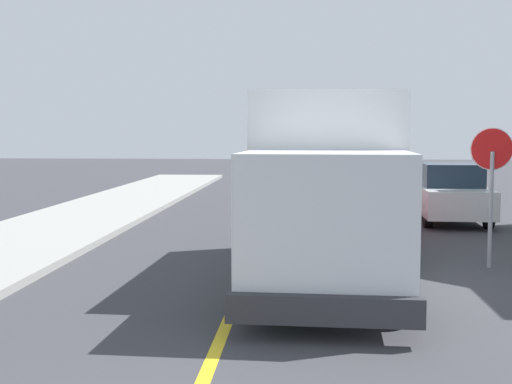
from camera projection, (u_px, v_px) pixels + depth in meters
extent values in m
cube|color=gold|center=(255.00, 255.00, 14.15)|extent=(0.16, 56.00, 0.01)
cube|color=white|center=(328.00, 168.00, 12.60)|extent=(2.61, 5.10, 2.60)
cube|color=silver|center=(326.00, 215.00, 9.18)|extent=(2.36, 2.10, 1.70)
cube|color=#1E2D3D|center=(325.00, 193.00, 8.25)|extent=(2.04, 0.17, 0.75)
cube|color=#2D2D33|center=(324.00, 310.00, 8.20)|extent=(2.41, 0.30, 0.36)
cylinder|color=black|center=(402.00, 283.00, 9.34)|extent=(0.34, 1.01, 1.00)
cylinder|color=black|center=(251.00, 279.00, 9.58)|extent=(0.34, 1.01, 1.00)
cylinder|color=black|center=(380.00, 234.00, 13.84)|extent=(0.34, 1.01, 1.00)
cylinder|color=black|center=(277.00, 232.00, 14.08)|extent=(0.34, 1.01, 1.00)
cube|color=maroon|center=(353.00, 206.00, 17.68)|extent=(1.98, 4.47, 0.76)
cube|color=#1E2D3D|center=(352.00, 179.00, 17.76)|extent=(1.66, 1.86, 0.64)
cylinder|color=black|center=(392.00, 226.00, 16.28)|extent=(0.25, 0.65, 0.64)
cylinder|color=black|center=(326.00, 226.00, 16.33)|extent=(0.25, 0.65, 0.64)
cylinder|color=black|center=(375.00, 212.00, 19.08)|extent=(0.25, 0.65, 0.64)
cylinder|color=black|center=(319.00, 212.00, 19.13)|extent=(0.25, 0.65, 0.64)
cube|color=#B7B7BC|center=(338.00, 186.00, 24.22)|extent=(1.90, 4.44, 0.76)
cube|color=#1E2D3D|center=(338.00, 166.00, 24.31)|extent=(1.63, 1.84, 0.64)
cylinder|color=black|center=(364.00, 199.00, 22.81)|extent=(0.23, 0.64, 0.64)
cylinder|color=black|center=(317.00, 199.00, 22.89)|extent=(0.23, 0.64, 0.64)
cylinder|color=black|center=(356.00, 192.00, 25.61)|extent=(0.23, 0.64, 0.64)
cylinder|color=black|center=(314.00, 191.00, 25.69)|extent=(0.23, 0.64, 0.64)
cube|color=silver|center=(450.00, 199.00, 19.52)|extent=(1.99, 4.47, 0.76)
cube|color=#1E2D3D|center=(451.00, 175.00, 19.30)|extent=(1.66, 1.87, 0.64)
cylinder|color=black|center=(416.00, 205.00, 21.03)|extent=(0.25, 0.65, 0.64)
cylinder|color=black|center=(468.00, 205.00, 20.85)|extent=(0.25, 0.65, 0.64)
cylinder|color=black|center=(428.00, 216.00, 18.24)|extent=(0.25, 0.65, 0.64)
cylinder|color=black|center=(489.00, 217.00, 18.06)|extent=(0.25, 0.65, 0.64)
cylinder|color=gray|center=(491.00, 210.00, 12.78)|extent=(0.08, 0.08, 2.20)
cylinder|color=red|center=(492.00, 149.00, 12.70)|extent=(0.76, 0.03, 0.76)
cylinder|color=white|center=(492.00, 149.00, 12.72)|extent=(0.80, 0.02, 0.80)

